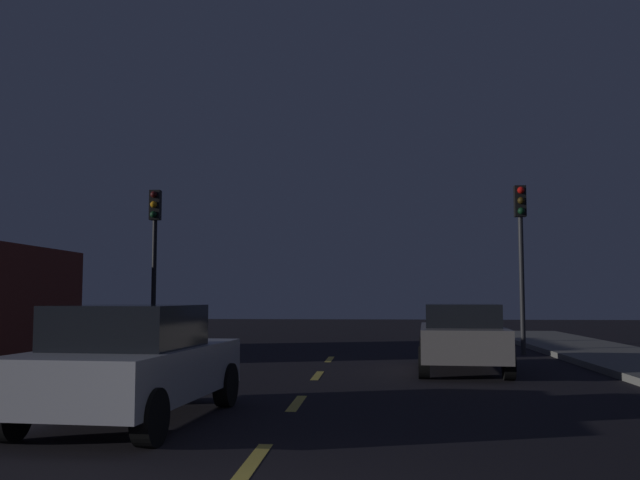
{
  "coord_description": "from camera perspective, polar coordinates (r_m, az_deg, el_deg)",
  "views": [
    {
      "loc": [
        1.23,
        -4.38,
        1.62
      ],
      "look_at": [
        -0.39,
        15.66,
        3.27
      ],
      "focal_mm": 39.16,
      "sensor_mm": 36.0,
      "label": 1
    }
  ],
  "objects": [
    {
      "name": "lane_stripe_second",
      "position": [
        7.27,
        -5.47,
        -17.54
      ],
      "size": [
        0.16,
        1.6,
        0.01
      ],
      "primitive_type": "cube",
      "color": "#EACC4C",
      "rests_on": "ground_plane"
    },
    {
      "name": "ground_plane",
      "position": [
        11.56,
        -1.57,
        -12.76
      ],
      "size": [
        80.0,
        80.0,
        0.0
      ],
      "primitive_type": "plane",
      "color": "black"
    },
    {
      "name": "traffic_signal_left",
      "position": [
        21.42,
        -13.38,
        0.17
      ],
      "size": [
        0.32,
        0.38,
        4.83
      ],
      "color": "black",
      "rests_on": "ground_plane"
    },
    {
      "name": "car_stopped_ahead",
      "position": [
        15.79,
        11.5,
        -7.74
      ],
      "size": [
        2.12,
        4.38,
        1.47
      ],
      "color": "gray",
      "rests_on": "ground_plane"
    },
    {
      "name": "car_adjacent_lane",
      "position": [
        9.57,
        -15.1,
        -9.66
      ],
      "size": [
        2.14,
        4.09,
        1.52
      ],
      "color": "silver",
      "rests_on": "ground_plane"
    },
    {
      "name": "lane_stripe_third",
      "position": [
        10.97,
        -1.91,
        -13.18
      ],
      "size": [
        0.16,
        1.6,
        0.01
      ],
      "primitive_type": "cube",
      "color": "#EACC4C",
      "rests_on": "ground_plane"
    },
    {
      "name": "lane_stripe_fifth",
      "position": [
        18.5,
        0.79,
        -9.71
      ],
      "size": [
        0.16,
        1.6,
        0.01
      ],
      "primitive_type": "cube",
      "color": "#EACC4C",
      "rests_on": "ground_plane"
    },
    {
      "name": "lane_stripe_fourth",
      "position": [
        14.72,
        -0.21,
        -11.01
      ],
      "size": [
        0.16,
        1.6,
        0.01
      ],
      "primitive_type": "cube",
      "color": "#EACC4C",
      "rests_on": "ground_plane"
    },
    {
      "name": "traffic_signal_right",
      "position": [
        20.8,
        16.1,
        0.36
      ],
      "size": [
        0.32,
        0.38,
        4.83
      ],
      "color": "#2D2D30",
      "rests_on": "ground_plane"
    }
  ]
}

